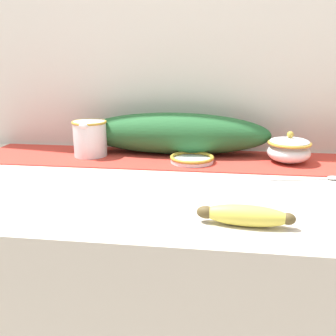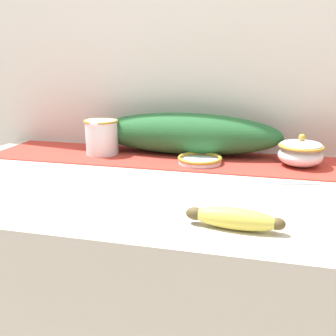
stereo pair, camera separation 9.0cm
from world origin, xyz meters
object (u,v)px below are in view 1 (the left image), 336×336
(banana, at_px, (245,215))
(cream_pitcher, at_px, (90,137))
(sugar_bowl, at_px, (289,149))
(spoon, at_px, (326,178))
(small_dish, at_px, (192,159))

(banana, bearing_deg, cream_pitcher, 134.54)
(banana, bearing_deg, sugar_bowl, 71.36)
(spoon, bearing_deg, cream_pitcher, 156.50)
(cream_pitcher, height_order, sugar_bowl, cream_pitcher)
(sugar_bowl, bearing_deg, banana, -108.64)
(cream_pitcher, relative_size, small_dish, 0.97)
(small_dish, relative_size, banana, 0.72)
(sugar_bowl, xyz_separation_m, small_dish, (-0.29, -0.04, -0.03))
(small_dish, height_order, banana, banana)
(banana, height_order, spoon, banana)
(small_dish, xyz_separation_m, banana, (0.13, -0.43, 0.01))
(sugar_bowl, height_order, spoon, sugar_bowl)
(small_dish, bearing_deg, cream_pitcher, 173.34)
(sugar_bowl, bearing_deg, small_dish, -172.65)
(cream_pitcher, relative_size, banana, 0.70)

